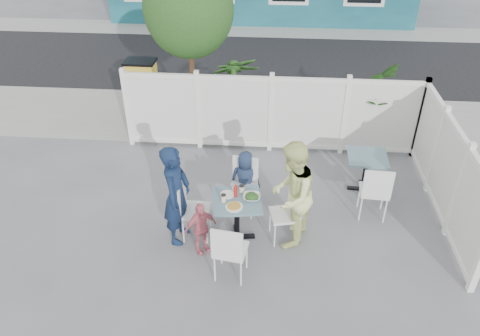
# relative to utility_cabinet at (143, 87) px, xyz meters

# --- Properties ---
(ground) EXTENTS (80.00, 80.00, 0.00)m
(ground) POSITION_rel_utility_cabinet_xyz_m (2.92, -4.00, -0.60)
(ground) COLOR slate
(near_sidewalk) EXTENTS (24.00, 2.60, 0.01)m
(near_sidewalk) POSITION_rel_utility_cabinet_xyz_m (2.92, -0.20, -0.59)
(near_sidewalk) COLOR gray
(near_sidewalk) RESTS_ON ground
(street) EXTENTS (24.00, 5.00, 0.01)m
(street) POSITION_rel_utility_cabinet_xyz_m (2.92, 3.50, -0.59)
(street) COLOR black
(street) RESTS_ON ground
(far_sidewalk) EXTENTS (24.00, 1.60, 0.01)m
(far_sidewalk) POSITION_rel_utility_cabinet_xyz_m (2.92, 6.60, -0.59)
(far_sidewalk) COLOR gray
(far_sidewalk) RESTS_ON ground
(fence_back) EXTENTS (5.86, 0.08, 1.60)m
(fence_back) POSITION_rel_utility_cabinet_xyz_m (3.02, -1.60, 0.19)
(fence_back) COLOR white
(fence_back) RESTS_ON ground
(fence_right) EXTENTS (0.08, 3.66, 1.60)m
(fence_right) POSITION_rel_utility_cabinet_xyz_m (5.92, -3.40, 0.19)
(fence_right) COLOR white
(fence_right) RESTS_ON ground
(tree) EXTENTS (1.80, 1.62, 3.59)m
(tree) POSITION_rel_utility_cabinet_xyz_m (1.32, -0.70, 2.00)
(tree) COLOR #382316
(tree) RESTS_ON ground
(utility_cabinet) EXTENTS (0.65, 0.47, 1.19)m
(utility_cabinet) POSITION_rel_utility_cabinet_xyz_m (0.00, 0.00, 0.00)
(utility_cabinet) COLOR gold
(utility_cabinet) RESTS_ON ground
(potted_shrub_a) EXTENTS (1.27, 1.27, 1.76)m
(potted_shrub_a) POSITION_rel_utility_cabinet_xyz_m (2.30, -0.90, 0.28)
(potted_shrub_a) COLOR #1F3A13
(potted_shrub_a) RESTS_ON ground
(potted_shrub_b) EXTENTS (1.62, 1.74, 1.58)m
(potted_shrub_b) POSITION_rel_utility_cabinet_xyz_m (4.87, -1.00, 0.19)
(potted_shrub_b) COLOR #1F3A13
(potted_shrub_b) RESTS_ON ground
(main_table) EXTENTS (0.82, 0.82, 0.76)m
(main_table) POSITION_rel_utility_cabinet_xyz_m (2.59, -4.38, -0.00)
(main_table) COLOR #3A6776
(main_table) RESTS_ON ground
(spare_table) EXTENTS (0.71, 0.71, 0.72)m
(spare_table) POSITION_rel_utility_cabinet_xyz_m (4.75, -2.90, -0.04)
(spare_table) COLOR #3A6776
(spare_table) RESTS_ON ground
(chair_left) EXTENTS (0.44, 0.45, 1.00)m
(chair_left) POSITION_rel_utility_cabinet_xyz_m (1.87, -4.35, -0.01)
(chair_left) COLOR white
(chair_left) RESTS_ON ground
(chair_right) EXTENTS (0.50, 0.51, 0.95)m
(chair_right) POSITION_rel_utility_cabinet_xyz_m (3.39, -4.30, -0.04)
(chair_right) COLOR white
(chair_right) RESTS_ON ground
(chair_back) EXTENTS (0.50, 0.49, 0.96)m
(chair_back) POSITION_rel_utility_cabinet_xyz_m (2.64, -3.60, -0.04)
(chair_back) COLOR white
(chair_back) RESTS_ON ground
(chair_near) EXTENTS (0.50, 0.49, 0.98)m
(chair_near) POSITION_rel_utility_cabinet_xyz_m (2.56, -5.25, -0.03)
(chair_near) COLOR white
(chair_near) RESTS_ON ground
(chair_spare) EXTENTS (0.49, 0.47, 1.01)m
(chair_spare) POSITION_rel_utility_cabinet_xyz_m (4.78, -3.69, -0.01)
(chair_spare) COLOR white
(chair_spare) RESTS_ON ground
(man) EXTENTS (0.47, 0.65, 1.66)m
(man) POSITION_rel_utility_cabinet_xyz_m (1.69, -4.43, 0.23)
(man) COLOR #11203E
(man) RESTS_ON ground
(woman) EXTENTS (0.85, 0.99, 1.74)m
(woman) POSITION_rel_utility_cabinet_xyz_m (3.40, -4.35, 0.27)
(woman) COLOR #EAF955
(woman) RESTS_ON ground
(boy) EXTENTS (0.52, 0.35, 1.05)m
(boy) POSITION_rel_utility_cabinet_xyz_m (2.66, -3.50, -0.07)
(boy) COLOR #1D2C4A
(boy) RESTS_ON ground
(toddler) EXTENTS (0.55, 0.48, 0.89)m
(toddler) POSITION_rel_utility_cabinet_xyz_m (2.07, -4.71, -0.15)
(toddler) COLOR #DE707F
(toddler) RESTS_ON ground
(plate_main) EXTENTS (0.26, 0.26, 0.02)m
(plate_main) POSITION_rel_utility_cabinet_xyz_m (2.56, -4.57, 0.18)
(plate_main) COLOR white
(plate_main) RESTS_ON main_table
(plate_side) EXTENTS (0.22, 0.22, 0.02)m
(plate_side) POSITION_rel_utility_cabinet_xyz_m (2.43, -4.27, 0.17)
(plate_side) COLOR white
(plate_side) RESTS_ON main_table
(salad_bowl) EXTENTS (0.26, 0.26, 0.06)m
(salad_bowl) POSITION_rel_utility_cabinet_xyz_m (2.81, -4.35, 0.20)
(salad_bowl) COLOR white
(salad_bowl) RESTS_ON main_table
(coffee_cup_a) EXTENTS (0.08, 0.08, 0.11)m
(coffee_cup_a) POSITION_rel_utility_cabinet_xyz_m (2.40, -4.44, 0.22)
(coffee_cup_a) COLOR beige
(coffee_cup_a) RESTS_ON main_table
(coffee_cup_b) EXTENTS (0.08, 0.08, 0.12)m
(coffee_cup_b) POSITION_rel_utility_cabinet_xyz_m (2.65, -4.19, 0.22)
(coffee_cup_b) COLOR beige
(coffee_cup_b) RESTS_ON main_table
(ketchup_bottle) EXTENTS (0.06, 0.06, 0.18)m
(ketchup_bottle) POSITION_rel_utility_cabinet_xyz_m (2.56, -4.30, 0.26)
(ketchup_bottle) COLOR red
(ketchup_bottle) RESTS_ON main_table
(salt_shaker) EXTENTS (0.03, 0.03, 0.07)m
(salt_shaker) POSITION_rel_utility_cabinet_xyz_m (2.51, -4.16, 0.20)
(salt_shaker) COLOR white
(salt_shaker) RESTS_ON main_table
(pepper_shaker) EXTENTS (0.03, 0.03, 0.08)m
(pepper_shaker) POSITION_rel_utility_cabinet_xyz_m (2.56, -4.13, 0.21)
(pepper_shaker) COLOR black
(pepper_shaker) RESTS_ON main_table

